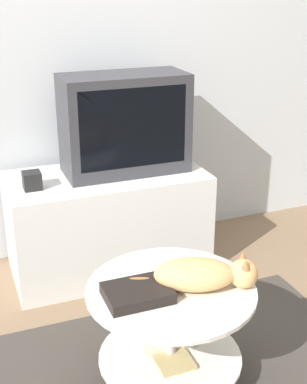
% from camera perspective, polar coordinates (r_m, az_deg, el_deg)
% --- Properties ---
extents(wall_back, '(8.00, 0.05, 2.60)m').
position_cam_1_polar(wall_back, '(3.12, -9.81, 16.25)').
color(wall_back, silver).
rests_on(wall_back, ground_plane).
extents(tv_stand, '(1.10, 0.55, 0.58)m').
position_cam_1_polar(tv_stand, '(3.08, -4.92, -3.21)').
color(tv_stand, silver).
rests_on(tv_stand, ground_plane).
extents(tv, '(0.68, 0.32, 0.54)m').
position_cam_1_polar(tv, '(2.94, -3.11, 7.28)').
color(tv, '#333338').
rests_on(tv, tv_stand).
extents(speaker, '(0.09, 0.09, 0.09)m').
position_cam_1_polar(speaker, '(2.81, -12.82, 1.20)').
color(speaker, black).
rests_on(speaker, tv_stand).
extents(coffee_table, '(0.67, 0.67, 0.45)m').
position_cam_1_polar(coffee_table, '(2.22, 1.80, -13.80)').
color(coffee_table, '#B2B2B7').
rests_on(coffee_table, rug).
extents(dvd_box, '(0.25, 0.18, 0.04)m').
position_cam_1_polar(dvd_box, '(2.05, -1.72, -10.71)').
color(dvd_box, black).
rests_on(dvd_box, coffee_table).
extents(cat, '(0.52, 0.28, 0.14)m').
position_cam_1_polar(cat, '(2.10, 5.19, -8.73)').
color(cat, tan).
rests_on(cat, coffee_table).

